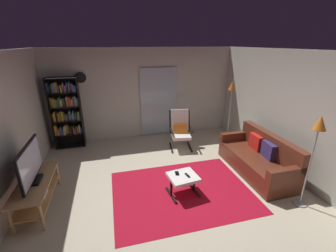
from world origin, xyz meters
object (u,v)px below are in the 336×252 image
tv_stand (37,190)px  tv_remote (187,175)px  cell_phone (177,173)px  television (31,165)px  wall_clock (80,78)px  leather_sofa (258,159)px  floor_lamp_by_sofa (317,135)px  floor_lamp_by_shelf (232,93)px  lounge_armchair (180,128)px  ottoman (183,179)px  bookshelf_near_tv (66,111)px

tv_stand → tv_remote: 2.65m
cell_phone → television: bearing=-176.7°
wall_clock → leather_sofa: bearing=-35.2°
floor_lamp_by_sofa → floor_lamp_by_shelf: size_ratio=0.95×
tv_remote → cell_phone: 0.20m
television → wall_clock: wall_clock is taller
lounge_armchair → ottoman: lounge_armchair is taller
bookshelf_near_tv → ottoman: bookshelf_near_tv is taller
floor_lamp_by_sofa → television: bearing=165.8°
lounge_armchair → floor_lamp_by_sofa: (1.37, -2.82, 0.82)m
bookshelf_near_tv → wall_clock: (0.45, 0.20, 0.83)m
tv_remote → cell_phone: tv_remote is taller
cell_phone → floor_lamp_by_sofa: bearing=-16.0°
lounge_armchair → floor_lamp_by_shelf: floor_lamp_by_shelf is taller
ottoman → tv_remote: tv_remote is taller
floor_lamp_by_shelf → tv_remote: bearing=-133.8°
ottoman → wall_clock: 3.85m
floor_lamp_by_shelf → wall_clock: (-3.95, 0.94, 0.43)m
floor_lamp_by_shelf → wall_clock: bearing=166.6°
tv_stand → bookshelf_near_tv: bookshelf_near_tv is taller
tv_stand → wall_clock: (0.65, 2.68, 1.51)m
tv_stand → leather_sofa: 4.42m
bookshelf_near_tv → wall_clock: 0.96m
cell_phone → floor_lamp_by_sofa: floor_lamp_by_sofa is taller
television → cell_phone: 2.51m
tv_remote → cell_phone: (-0.16, 0.12, -0.00)m
television → floor_lamp_by_shelf: floor_lamp_by_shelf is taller
tv_stand → television: television is taller
tv_remote → floor_lamp_by_sofa: floor_lamp_by_sofa is taller
tv_remote → floor_lamp_by_sofa: size_ratio=0.09×
bookshelf_near_tv → ottoman: (2.35, -2.78, -0.70)m
bookshelf_near_tv → floor_lamp_by_shelf: size_ratio=1.09×
bookshelf_near_tv → lounge_armchair: size_ratio=1.86×
television → ottoman: (2.55, -0.31, -0.51)m
leather_sofa → floor_lamp_by_shelf: bearing=83.6°
television → cell_phone: bearing=-5.0°
lounge_armchair → floor_lamp_by_shelf: size_ratio=0.59×
leather_sofa → wall_clock: (-3.76, 2.65, 1.54)m
tv_stand → television: 0.50m
cell_phone → tv_stand: bearing=-176.4°
tv_stand → bookshelf_near_tv: bearing=85.3°
tv_stand → bookshelf_near_tv: (0.20, 2.48, 0.68)m
television → floor_lamp_by_sofa: 4.67m
ottoman → television: bearing=173.0°
ottoman → floor_lamp_by_sofa: 2.35m
bookshelf_near_tv → tv_remote: bookshelf_near_tv is taller
tv_remote → cell_phone: size_ratio=1.03×
leather_sofa → floor_lamp_by_sofa: bearing=-85.9°
television → floor_lamp_by_shelf: size_ratio=0.59×
lounge_armchair → tv_remote: lounge_armchair is taller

